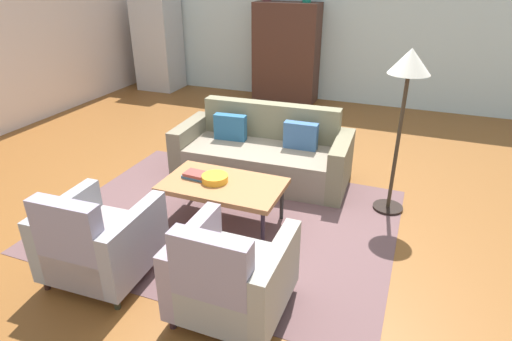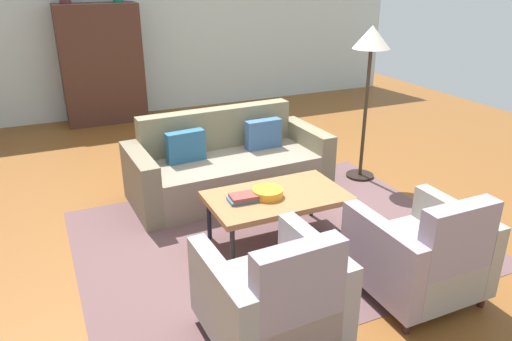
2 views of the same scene
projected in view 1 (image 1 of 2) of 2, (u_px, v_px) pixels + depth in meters
name	position (u px, v px, depth m)	size (l,w,h in m)	color
ground_plane	(256.00, 200.00, 4.87)	(10.80, 10.80, 0.00)	brown
wall_back	(341.00, 25.00, 7.82)	(9.00, 0.12, 2.80)	silver
area_rug	(226.00, 219.00, 4.50)	(3.40, 2.60, 0.01)	brown
couch	(264.00, 154.00, 5.33)	(2.13, 0.98, 0.86)	gray
coffee_table	(223.00, 186.00, 4.28)	(1.20, 0.70, 0.46)	black
armchair_left	(97.00, 244.00, 3.53)	(0.83, 0.83, 0.88)	#301E1E
armchair_right	(229.00, 279.00, 3.13)	(0.80, 0.80, 0.88)	#2E281F
fruit_bowl	(215.00, 178.00, 4.27)	(0.26, 0.26, 0.07)	orange
book_stack	(197.00, 175.00, 4.35)	(0.29, 0.17, 0.06)	#396287
cabinet	(286.00, 53.00, 8.05)	(1.20, 0.51, 1.80)	#482A21
refrigerator	(158.00, 44.00, 8.85)	(0.80, 0.73, 1.85)	#B7BABF
floor_lamp	(408.00, 78.00, 4.07)	(0.40, 0.40, 1.72)	black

